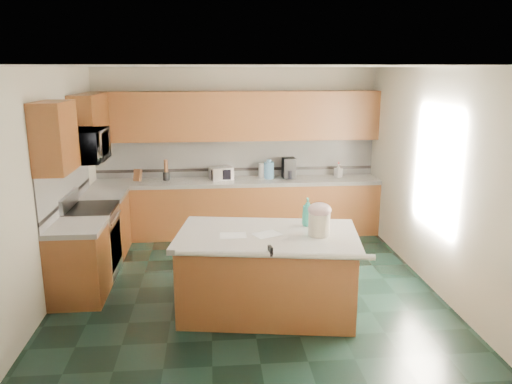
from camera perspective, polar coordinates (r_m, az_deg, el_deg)
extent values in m
plane|color=black|center=(6.49, -1.06, -10.43)|extent=(4.60, 4.60, 0.00)
plane|color=white|center=(5.91, -1.18, 14.17)|extent=(4.60, 4.60, 0.00)
cube|color=beige|center=(8.33, -2.25, 4.76)|extent=(4.60, 0.04, 2.70)
cube|color=beige|center=(3.84, 1.36, -6.26)|extent=(4.60, 0.04, 2.70)
cube|color=beige|center=(6.34, -22.54, 0.78)|extent=(0.04, 4.60, 2.70)
cube|color=beige|center=(6.63, 19.31, 1.61)|extent=(0.04, 4.60, 2.70)
cube|color=#401F0B|center=(8.22, -2.08, -1.94)|extent=(4.60, 0.60, 0.86)
cube|color=white|center=(8.11, -2.10, 1.19)|extent=(4.60, 0.64, 0.06)
cube|color=#401F0B|center=(8.08, -2.22, 8.69)|extent=(4.60, 0.33, 0.78)
cube|color=silver|center=(8.32, -2.23, 3.94)|extent=(4.60, 0.02, 0.63)
cube|color=black|center=(8.35, -2.22, 2.61)|extent=(4.60, 0.01, 0.05)
cube|color=#401F0B|center=(7.69, -16.85, -3.66)|extent=(0.60, 0.82, 0.86)
cube|color=white|center=(7.57, -17.09, -0.34)|extent=(0.64, 0.82, 0.06)
cube|color=#401F0B|center=(6.29, -19.59, -7.83)|extent=(0.60, 0.72, 0.86)
cube|color=white|center=(6.14, -19.93, -3.84)|extent=(0.64, 0.72, 0.06)
cube|color=silver|center=(6.87, -20.87, 0.89)|extent=(0.02, 2.30, 0.63)
cube|color=black|center=(6.91, -20.69, -0.68)|extent=(0.01, 2.30, 0.05)
cube|color=#401F0B|center=(7.56, -18.46, 7.63)|extent=(0.33, 1.09, 0.78)
cube|color=#401F0B|center=(5.96, -22.02, 5.83)|extent=(0.33, 0.72, 0.78)
cube|color=#B7B7BC|center=(6.96, -18.13, -5.53)|extent=(0.60, 0.76, 0.88)
cube|color=black|center=(6.91, -15.75, -5.84)|extent=(0.02, 0.68, 0.55)
cube|color=black|center=(6.82, -18.42, -1.88)|extent=(0.62, 0.78, 0.04)
cylinder|color=#B7B7BC|center=(6.79, -15.71, -2.82)|extent=(0.02, 0.66, 0.02)
cube|color=#B7B7BC|center=(6.86, -20.60, -0.95)|extent=(0.06, 0.76, 0.18)
imported|color=#B7B7BC|center=(6.66, -18.96, 5.03)|extent=(0.50, 0.73, 0.41)
cube|color=#401F0B|center=(5.66, 1.29, -9.44)|extent=(2.01, 1.34, 0.86)
cube|color=white|center=(5.49, 1.32, -5.03)|extent=(2.13, 1.46, 0.06)
cylinder|color=white|center=(4.95, 2.08, -7.22)|extent=(1.95, 0.36, 0.06)
cylinder|color=beige|center=(5.43, 7.23, -3.67)|extent=(0.27, 0.27, 0.25)
ellipsoid|color=#CFA7AB|center=(5.39, 7.28, -2.04)|extent=(0.25, 0.25, 0.16)
cylinder|color=tan|center=(5.37, 7.30, -1.50)|extent=(0.08, 0.03, 0.03)
sphere|color=tan|center=(5.36, 6.86, -1.51)|extent=(0.04, 0.04, 0.04)
sphere|color=tan|center=(5.38, 7.74, -1.48)|extent=(0.04, 0.04, 0.04)
imported|color=#37BBA7|center=(5.73, 5.91, -2.28)|extent=(0.14, 0.14, 0.33)
cube|color=white|center=(5.45, 1.23, -4.85)|extent=(0.35, 0.32, 0.00)
cube|color=white|center=(5.42, -2.64, -4.98)|extent=(0.29, 0.22, 0.00)
cube|color=black|center=(4.95, 1.66, -6.71)|extent=(0.05, 0.10, 0.09)
cylinder|color=black|center=(4.90, 1.74, -7.18)|extent=(0.02, 0.07, 0.02)
cube|color=#472814|center=(8.20, -13.37, 1.88)|extent=(0.14, 0.17, 0.21)
cylinder|color=black|center=(8.19, -10.21, 1.81)|extent=(0.11, 0.11, 0.14)
cylinder|color=#472814|center=(8.15, -10.26, 2.97)|extent=(0.06, 0.06, 0.20)
cube|color=#B7B7BC|center=(8.12, -4.02, 2.13)|extent=(0.41, 0.34, 0.20)
cube|color=black|center=(8.01, -4.00, 1.97)|extent=(0.31, 0.01, 0.16)
cylinder|color=white|center=(8.20, 0.68, 2.45)|extent=(0.11, 0.11, 0.25)
cylinder|color=#B7B7BC|center=(8.23, 0.67, 1.65)|extent=(0.17, 0.17, 0.01)
cylinder|color=#619DCE|center=(8.17, 1.48, 2.49)|extent=(0.17, 0.17, 0.27)
cylinder|color=#619DCE|center=(8.14, 1.48, 3.58)|extent=(0.08, 0.08, 0.04)
cube|color=black|center=(8.23, 3.76, 2.77)|extent=(0.21, 0.23, 0.34)
cylinder|color=black|center=(8.20, 3.81, 2.03)|extent=(0.14, 0.14, 0.14)
imported|color=white|center=(8.38, 9.39, 2.43)|extent=(0.14, 0.14, 0.23)
cylinder|color=red|center=(8.35, 9.43, 3.30)|extent=(0.02, 0.02, 0.03)
cube|color=white|center=(6.41, 19.90, 2.53)|extent=(0.02, 1.40, 1.10)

